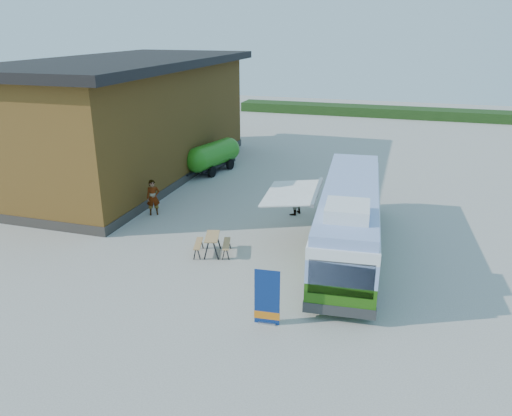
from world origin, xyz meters
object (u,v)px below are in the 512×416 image
(person_a, at_px, (153,197))
(slurry_tanker, at_px, (213,155))
(bus, at_px, (349,217))
(picnic_table, at_px, (212,241))
(person_b, at_px, (294,198))
(banner, at_px, (267,302))

(person_a, relative_size, slurry_tanker, 0.35)
(bus, distance_m, picnic_table, 5.98)
(picnic_table, bearing_deg, person_b, 52.52)
(picnic_table, height_order, slurry_tanker, slurry_tanker)
(person_b, distance_m, slurry_tanker, 9.48)
(bus, height_order, person_a, bus)
(banner, relative_size, person_a, 1.06)
(bus, height_order, banner, bus)
(picnic_table, distance_m, person_b, 6.25)
(slurry_tanker, bearing_deg, banner, -49.06)
(person_a, bearing_deg, slurry_tanker, 58.75)
(person_a, relative_size, person_b, 1.02)
(banner, bearing_deg, bus, 69.25)
(picnic_table, distance_m, slurry_tanker, 13.07)
(person_b, bearing_deg, banner, 34.34)
(slurry_tanker, bearing_deg, picnic_table, -54.71)
(bus, bearing_deg, person_b, 125.28)
(bus, xyz_separation_m, slurry_tanker, (-10.35, 10.36, -0.52))
(banner, bearing_deg, picnic_table, 125.24)
(slurry_tanker, bearing_deg, person_a, -76.04)
(bus, height_order, slurry_tanker, bus)
(person_a, distance_m, person_b, 7.36)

